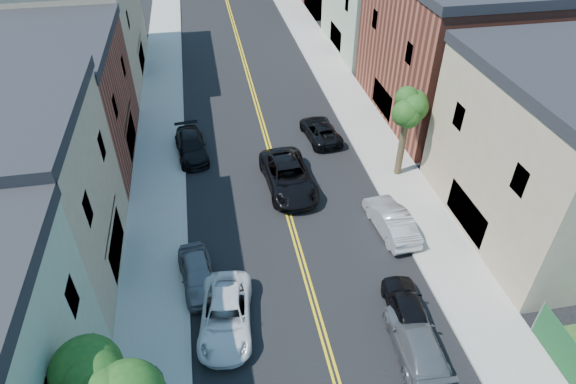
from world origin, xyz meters
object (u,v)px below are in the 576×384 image
grey_car_right (417,342)px  pedestrian_left (159,380)px  white_pickup (226,315)px  dark_car_right_far (320,130)px  black_car_left (191,146)px  black_suv_lane (288,177)px  black_car_right (407,307)px  silver_car_right (391,220)px  grey_car_left (198,274)px

grey_car_right → pedestrian_left: 11.03m
white_pickup → dark_car_right_far: size_ratio=1.10×
pedestrian_left → black_car_left: bearing=-3.0°
grey_car_right → pedestrian_left: pedestrian_left is taller
black_car_left → pedestrian_left: size_ratio=2.61×
black_suv_lane → dark_car_right_far: bearing=54.8°
white_pickup → grey_car_right: bearing=-13.0°
black_car_right → pedestrian_left: (-11.30, -1.88, 0.38)m
pedestrian_left → silver_car_right: bearing=-55.9°
white_pickup → grey_car_left: 3.05m
silver_car_right → white_pickup: bearing=21.3°
grey_car_left → black_car_right: 10.34m
white_pickup → pedestrian_left: bearing=-127.2°
black_car_left → grey_car_right: size_ratio=1.01×
grey_car_left → black_suv_lane: (6.00, 7.15, 0.14)m
white_pickup → black_car_left: (-1.18, 15.00, -0.00)m
grey_car_left → pedestrian_left: bearing=-113.9°
black_car_left → pedestrian_left: pedestrian_left is taller
black_car_left → pedestrian_left: bearing=-101.5°
black_car_right → black_suv_lane: black_suv_lane is taller
black_suv_lane → pedestrian_left: size_ratio=3.29×
white_pickup → silver_car_right: bearing=33.4°
grey_car_left → silver_car_right: (11.00, 2.04, 0.05)m
grey_car_right → grey_car_left: bearing=-28.0°
black_car_left → dark_car_right_far: size_ratio=1.05×
black_car_left → silver_car_right: 14.96m
black_suv_lane → pedestrian_left: (-7.72, -12.95, 0.23)m
pedestrian_left → grey_car_right: bearing=-87.4°
grey_car_right → black_car_right: 1.88m
black_suv_lane → pedestrian_left: bearing=-124.2°
silver_car_right → pedestrian_left: size_ratio=2.48×
pedestrian_left → black_suv_lane: bearing=-28.4°
white_pickup → dark_car_right_far: bearing=69.0°
white_pickup → black_suv_lane: 11.07m
black_suv_lane → grey_car_left: bearing=-133.4°
grey_car_right → pedestrian_left: bearing=3.9°
black_car_right → grey_car_left: bearing=-15.7°
black_car_left → dark_car_right_far: black_car_left is taller
black_car_right → silver_car_right: size_ratio=0.89×
white_pickup → grey_car_left: white_pickup is taller
white_pickup → silver_car_right: 10.96m
black_suv_lane → white_pickup: bearing=-119.2°
silver_car_right → pedestrian_left: pedestrian_left is taller
black_car_left → black_car_right: bearing=-65.3°
silver_car_right → grey_car_left: bearing=5.5°
grey_car_left → black_car_left: size_ratio=0.85×
silver_car_right → pedestrian_left: 14.95m
silver_car_right → dark_car_right_far: (-1.57, 10.64, -0.11)m
grey_car_left → silver_car_right: silver_car_right is taller
silver_car_right → dark_car_right_far: silver_car_right is taller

